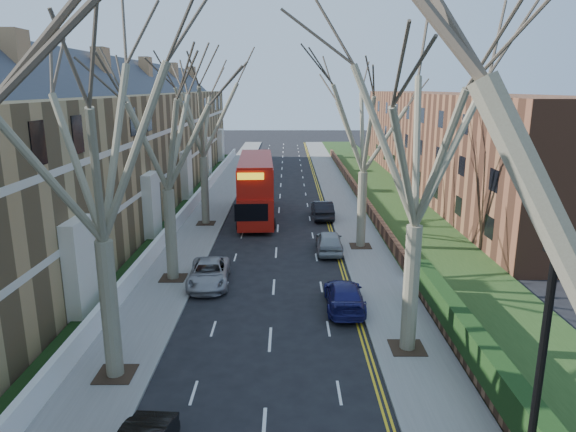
{
  "coord_description": "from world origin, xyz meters",
  "views": [
    {
      "loc": [
        0.76,
        -11.2,
        10.59
      ],
      "look_at": [
        0.78,
        18.92,
        3.01
      ],
      "focal_mm": 32.0,
      "sensor_mm": 36.0,
      "label": 1
    }
  ],
  "objects": [
    {
      "name": "pavement_left",
      "position": [
        -6.0,
        39.0,
        0.06
      ],
      "size": [
        3.0,
        102.0,
        0.12
      ],
      "primitive_type": "cube",
      "color": "slate",
      "rests_on": "ground"
    },
    {
      "name": "pavement_right",
      "position": [
        6.0,
        39.0,
        0.06
      ],
      "size": [
        3.0,
        102.0,
        0.12
      ],
      "primitive_type": "cube",
      "color": "slate",
      "rests_on": "ground"
    },
    {
      "name": "terrace_left",
      "position": [
        -13.65,
        31.0,
        5.53
      ],
      "size": [
        9.7,
        78.0,
        13.6
      ],
      "color": "#9C7D4F",
      "rests_on": "ground"
    },
    {
      "name": "flats_right",
      "position": [
        17.46,
        43.0,
        4.98
      ],
      "size": [
        13.97,
        54.0,
        10.0
      ],
      "color": "brown",
      "rests_on": "ground"
    },
    {
      "name": "wall_hedge_right",
      "position": [
        7.7,
        2.0,
        1.12
      ],
      "size": [
        0.7,
        24.0,
        1.8
      ],
      "color": "brown",
      "rests_on": "ground"
    },
    {
      "name": "front_wall_left",
      "position": [
        -7.65,
        31.0,
        0.62
      ],
      "size": [
        0.3,
        78.0,
        1.0
      ],
      "color": "white",
      "rests_on": "ground"
    },
    {
      "name": "grass_verge_right",
      "position": [
        10.5,
        39.0,
        0.15
      ],
      "size": [
        6.0,
        102.0,
        0.06
      ],
      "color": "#223D16",
      "rests_on": "ground"
    },
    {
      "name": "tree_left_mid",
      "position": [
        -5.7,
        6.0,
        9.56
      ],
      "size": [
        10.5,
        10.5,
        14.71
      ],
      "color": "#716A51",
      "rests_on": "ground"
    },
    {
      "name": "tree_left_far",
      "position": [
        -5.7,
        16.0,
        9.24
      ],
      "size": [
        10.15,
        10.15,
        14.22
      ],
      "color": "#716A51",
      "rests_on": "ground"
    },
    {
      "name": "tree_left_dist",
      "position": [
        -5.7,
        28.0,
        9.56
      ],
      "size": [
        10.5,
        10.5,
        14.71
      ],
      "color": "#716A51",
      "rests_on": "ground"
    },
    {
      "name": "tree_right_mid",
      "position": [
        5.7,
        8.0,
        9.56
      ],
      "size": [
        10.5,
        10.5,
        14.71
      ],
      "color": "#716A51",
      "rests_on": "ground"
    },
    {
      "name": "tree_right_far",
      "position": [
        5.7,
        22.0,
        9.24
      ],
      "size": [
        10.15,
        10.15,
        14.22
      ],
      "color": "#716A51",
      "rests_on": "ground"
    },
    {
      "name": "double_decker_bus",
      "position": [
        -1.85,
        30.41,
        2.43
      ],
      "size": [
        3.41,
        11.94,
        4.91
      ],
      "rotation": [
        0.0,
        0.0,
        3.19
      ],
      "color": "#A3130B",
      "rests_on": "ground"
    },
    {
      "name": "car_left_far",
      "position": [
        -3.57,
        15.38,
        0.65
      ],
      "size": [
        2.42,
        4.78,
        1.29
      ],
      "primitive_type": "imported",
      "rotation": [
        0.0,
        0.0,
        0.06
      ],
      "color": "#939297",
      "rests_on": "ground"
    },
    {
      "name": "car_right_near",
      "position": [
        3.54,
        12.25,
        0.65
      ],
      "size": [
        1.89,
        4.52,
        1.31
      ],
      "primitive_type": "imported",
      "rotation": [
        0.0,
        0.0,
        3.13
      ],
      "color": "navy",
      "rests_on": "ground"
    },
    {
      "name": "car_right_mid",
      "position": [
        3.49,
        21.12,
        0.72
      ],
      "size": [
        1.81,
        4.29,
        1.45
      ],
      "primitive_type": "imported",
      "rotation": [
        0.0,
        0.0,
        3.12
      ],
      "color": "#909598",
      "rests_on": "ground"
    },
    {
      "name": "car_right_far",
      "position": [
        3.65,
        30.15,
        0.74
      ],
      "size": [
        1.74,
        4.56,
        1.48
      ],
      "primitive_type": "imported",
      "rotation": [
        0.0,
        0.0,
        3.18
      ],
      "color": "black",
      "rests_on": "ground"
    }
  ]
}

